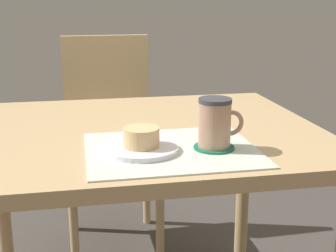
{
  "coord_description": "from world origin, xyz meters",
  "views": [
    {
      "loc": [
        -0.16,
        -1.26,
        1.09
      ],
      "look_at": [
        0.05,
        -0.17,
        0.78
      ],
      "focal_mm": 50.0,
      "sensor_mm": 36.0,
      "label": 1
    }
  ],
  "objects_px": {
    "dining_table": "(140,157)",
    "pastry": "(141,137)",
    "coffee_mug": "(216,123)",
    "wooden_chair": "(110,134)",
    "pastry_plate": "(141,149)"
  },
  "relations": [
    {
      "from": "wooden_chair",
      "to": "pastry_plate",
      "type": "relative_size",
      "value": 5.22
    },
    {
      "from": "dining_table",
      "to": "pastry_plate",
      "type": "distance_m",
      "value": 0.24
    },
    {
      "from": "pastry_plate",
      "to": "coffee_mug",
      "type": "bearing_deg",
      "value": -3.97
    },
    {
      "from": "dining_table",
      "to": "pastry_plate",
      "type": "bearing_deg",
      "value": -96.06
    },
    {
      "from": "pastry_plate",
      "to": "pastry",
      "type": "height_order",
      "value": "pastry"
    },
    {
      "from": "pastry_plate",
      "to": "pastry",
      "type": "distance_m",
      "value": 0.03
    },
    {
      "from": "dining_table",
      "to": "coffee_mug",
      "type": "xyz_separation_m",
      "value": [
        0.15,
        -0.23,
        0.16
      ]
    },
    {
      "from": "pastry",
      "to": "coffee_mug",
      "type": "relative_size",
      "value": 0.73
    },
    {
      "from": "coffee_mug",
      "to": "wooden_chair",
      "type": "bearing_deg",
      "value": 101.1
    },
    {
      "from": "pastry",
      "to": "coffee_mug",
      "type": "height_order",
      "value": "coffee_mug"
    },
    {
      "from": "pastry",
      "to": "wooden_chair",
      "type": "bearing_deg",
      "value": 90.81
    },
    {
      "from": "pastry",
      "to": "coffee_mug",
      "type": "bearing_deg",
      "value": -3.97
    },
    {
      "from": "wooden_chair",
      "to": "coffee_mug",
      "type": "relative_size",
      "value": 7.81
    },
    {
      "from": "dining_table",
      "to": "pastry",
      "type": "bearing_deg",
      "value": -96.06
    },
    {
      "from": "dining_table",
      "to": "pastry",
      "type": "distance_m",
      "value": 0.25
    }
  ]
}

